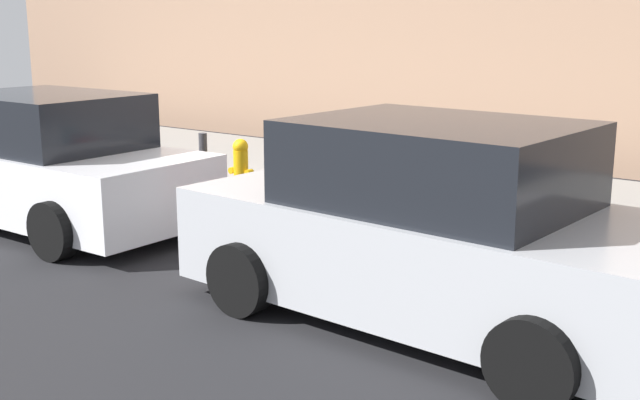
% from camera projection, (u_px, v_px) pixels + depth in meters
% --- Properties ---
extents(ground_plane, '(40.00, 40.00, 0.00)m').
position_uv_depth(ground_plane, '(171.00, 209.00, 10.73)').
color(ground_plane, black).
extents(sidewalk_curb, '(18.00, 5.00, 0.14)m').
position_uv_depth(sidewalk_curb, '(289.00, 175.00, 12.66)').
color(sidewalk_curb, gray).
rests_on(sidewalk_curb, ground_plane).
extents(suitcase_teal_0, '(0.38, 0.26, 0.89)m').
position_uv_depth(suitcase_teal_0, '(465.00, 209.00, 8.69)').
color(suitcase_teal_0, '#0F606B').
rests_on(suitcase_teal_0, sidewalk_curb).
extents(suitcase_red_1, '(0.41, 0.27, 0.60)m').
position_uv_depth(suitcase_red_1, '(425.00, 207.00, 9.02)').
color(suitcase_red_1, red).
rests_on(suitcase_red_1, sidewalk_curb).
extents(suitcase_silver_2, '(0.35, 0.25, 0.63)m').
position_uv_depth(suitcase_silver_2, '(394.00, 198.00, 9.39)').
color(suitcase_silver_2, '#9EA0A8').
rests_on(suitcase_silver_2, sidewalk_curb).
extents(suitcase_maroon_3, '(0.42, 0.20, 0.79)m').
position_uv_depth(suitcase_maroon_3, '(353.00, 197.00, 9.58)').
color(suitcase_maroon_3, maroon).
rests_on(suitcase_maroon_3, sidewalk_curb).
extents(suitcase_black_4, '(0.42, 0.27, 0.67)m').
position_uv_depth(suitcase_black_4, '(323.00, 186.00, 9.96)').
color(suitcase_black_4, black).
rests_on(suitcase_black_4, sidewalk_curb).
extents(suitcase_navy_5, '(0.40, 0.23, 0.73)m').
position_uv_depth(suitcase_navy_5, '(292.00, 179.00, 10.27)').
color(suitcase_navy_5, navy).
rests_on(suitcase_navy_5, sidewalk_curb).
extents(fire_hydrant, '(0.39, 0.21, 0.80)m').
position_uv_depth(fire_hydrant, '(241.00, 167.00, 10.70)').
color(fire_hydrant, '#D89E0C').
rests_on(fire_hydrant, sidewalk_curb).
extents(bollard_post, '(0.11, 0.11, 0.84)m').
position_uv_depth(bollard_post, '(204.00, 164.00, 10.91)').
color(bollard_post, '#333338').
rests_on(bollard_post, sidewalk_curb).
extents(parking_meter, '(0.12, 0.09, 1.27)m').
position_uv_depth(parking_meter, '(557.00, 169.00, 8.29)').
color(parking_meter, slate).
rests_on(parking_meter, sidewalk_curb).
extents(parked_car_silver_0, '(4.40, 2.26, 1.69)m').
position_uv_depth(parked_car_silver_0, '(435.00, 230.00, 6.56)').
color(parked_car_silver_0, '#B2B5BA').
rests_on(parked_car_silver_0, ground_plane).
extents(parked_car_white_1, '(4.32, 2.08, 1.62)m').
position_uv_depth(parked_car_white_1, '(48.00, 164.00, 9.75)').
color(parked_car_white_1, silver).
rests_on(parked_car_white_1, ground_plane).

